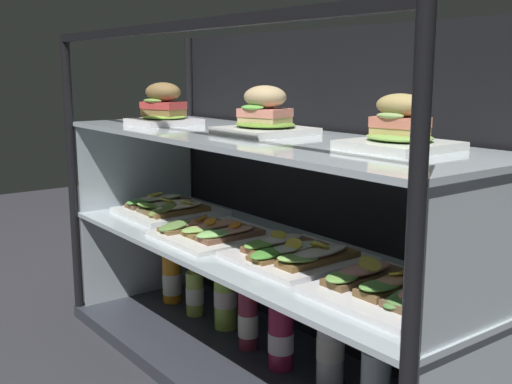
# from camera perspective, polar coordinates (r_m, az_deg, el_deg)

# --- Properties ---
(ground_plane) EXTENTS (6.00, 6.00, 0.02)m
(ground_plane) POSITION_cam_1_polar(r_m,az_deg,el_deg) (1.78, 0.00, -16.42)
(ground_plane) COLOR #2D2D33
(ground_plane) RESTS_ON ground
(case_base_deck) EXTENTS (1.39, 0.47, 0.04)m
(case_base_deck) POSITION_cam_1_polar(r_m,az_deg,el_deg) (1.76, 0.00, -15.58)
(case_base_deck) COLOR #30323A
(case_base_deck) RESTS_ON ground
(case_frame) EXTENTS (1.39, 0.47, 0.92)m
(case_frame) POSITION_cam_1_polar(r_m,az_deg,el_deg) (1.70, 4.12, 0.40)
(case_frame) COLOR black
(case_frame) RESTS_ON ground
(riser_lower_tier) EXTENTS (1.33, 0.41, 0.30)m
(riser_lower_tier) POSITION_cam_1_polar(r_m,az_deg,el_deg) (1.70, 0.00, -10.39)
(riser_lower_tier) COLOR silver
(riser_lower_tier) RESTS_ON case_base_deck
(shelf_lower_glass) EXTENTS (1.34, 0.43, 0.01)m
(shelf_lower_glass) POSITION_cam_1_polar(r_m,az_deg,el_deg) (1.64, 0.00, -5.22)
(shelf_lower_glass) COLOR silver
(shelf_lower_glass) RESTS_ON riser_lower_tier
(riser_upper_tier) EXTENTS (1.33, 0.41, 0.28)m
(riser_upper_tier) POSITION_cam_1_polar(r_m,az_deg,el_deg) (1.61, 0.00, -0.23)
(riser_upper_tier) COLOR silver
(riser_upper_tier) RESTS_ON shelf_lower_glass
(shelf_upper_glass) EXTENTS (1.34, 0.43, 0.01)m
(shelf_upper_glass) POSITION_cam_1_polar(r_m,az_deg,el_deg) (1.59, 0.00, 4.93)
(shelf_upper_glass) COLOR silver
(shelf_upper_glass) RESTS_ON riser_upper_tier
(plated_roll_sandwich_near_left_corner) EXTENTS (0.18, 0.18, 0.12)m
(plated_roll_sandwich_near_left_corner) POSITION_cam_1_polar(r_m,az_deg,el_deg) (1.90, -8.36, 7.44)
(plated_roll_sandwich_near_left_corner) COLOR white
(plated_roll_sandwich_near_left_corner) RESTS_ON shelf_upper_glass
(plated_roll_sandwich_far_left) EXTENTS (0.21, 0.21, 0.12)m
(plated_roll_sandwich_far_left) POSITION_cam_1_polar(r_m,az_deg,el_deg) (1.60, 0.73, 6.77)
(plated_roll_sandwich_far_left) COLOR white
(plated_roll_sandwich_far_left) RESTS_ON shelf_upper_glass
(plated_roll_sandwich_right_of_center) EXTENTS (0.20, 0.20, 0.11)m
(plated_roll_sandwich_right_of_center) POSITION_cam_1_polar(r_m,az_deg,el_deg) (1.33, 12.83, 5.37)
(plated_roll_sandwich_right_of_center) COLOR white
(plated_roll_sandwich_right_of_center) RESTS_ON shelf_upper_glass
(open_sandwich_tray_far_left) EXTENTS (0.28, 0.29, 0.06)m
(open_sandwich_tray_far_left) POSITION_cam_1_polar(r_m,az_deg,el_deg) (2.03, -8.00, -1.45)
(open_sandwich_tray_far_left) COLOR white
(open_sandwich_tray_far_left) RESTS_ON shelf_lower_glass
(open_sandwich_tray_mid_right) EXTENTS (0.28, 0.29, 0.06)m
(open_sandwich_tray_mid_right) POSITION_cam_1_polar(r_m,az_deg,el_deg) (1.73, -3.97, -3.58)
(open_sandwich_tray_mid_right) COLOR white
(open_sandwich_tray_mid_right) RESTS_ON shelf_lower_glass
(open_sandwich_tray_far_right) EXTENTS (0.28, 0.29, 0.06)m
(open_sandwich_tray_far_right) POSITION_cam_1_polar(r_m,az_deg,el_deg) (1.53, 3.50, -5.55)
(open_sandwich_tray_far_right) COLOR white
(open_sandwich_tray_far_right) RESTS_ON shelf_lower_glass
(open_sandwich_tray_center) EXTENTS (0.28, 0.29, 0.06)m
(open_sandwich_tray_center) POSITION_cam_1_polar(r_m,az_deg,el_deg) (1.32, 12.32, -8.42)
(open_sandwich_tray_center) COLOR white
(open_sandwich_tray_center) RESTS_ON shelf_lower_glass
(juice_bottle_front_second) EXTENTS (0.06, 0.06, 0.23)m
(juice_bottle_front_second) POSITION_cam_1_polar(r_m,az_deg,el_deg) (2.16, -7.61, -7.46)
(juice_bottle_front_second) COLOR orange
(juice_bottle_front_second) RESTS_ON case_base_deck
(juice_bottle_back_center) EXTENTS (0.06, 0.06, 0.18)m
(juice_bottle_back_center) POSITION_cam_1_polar(r_m,az_deg,el_deg) (2.04, -5.54, -9.02)
(juice_bottle_back_center) COLOR #B2CD56
(juice_bottle_back_center) RESTS_ON case_base_deck
(juice_bottle_front_left_end) EXTENTS (0.07, 0.07, 0.24)m
(juice_bottle_front_left_end) POSITION_cam_1_polar(r_m,az_deg,el_deg) (1.93, -2.76, -9.30)
(juice_bottle_front_left_end) COLOR #AFD84D
(juice_bottle_front_left_end) RESTS_ON case_base_deck
(juice_bottle_front_right_end) EXTENTS (0.06, 0.06, 0.24)m
(juice_bottle_front_right_end) POSITION_cam_1_polar(r_m,az_deg,el_deg) (1.80, -0.71, -11.18)
(juice_bottle_front_right_end) COLOR #922A41
(juice_bottle_front_right_end) RESTS_ON case_base_deck
(juice_bottle_front_fourth) EXTENTS (0.07, 0.07, 0.23)m
(juice_bottle_front_fourth) POSITION_cam_1_polar(r_m,az_deg,el_deg) (1.69, 2.26, -12.82)
(juice_bottle_front_fourth) COLOR #A01E43
(juice_bottle_front_fourth) RESTS_ON case_base_deck
(juice_bottle_back_left) EXTENTS (0.07, 0.07, 0.25)m
(juice_bottle_back_left) POSITION_cam_1_polar(r_m,az_deg,el_deg) (1.60, 6.74, -13.67)
(juice_bottle_back_left) COLOR white
(juice_bottle_back_left) RESTS_ON case_base_deck
(juice_bottle_near_post) EXTENTS (0.07, 0.07, 0.21)m
(juice_bottle_near_post) POSITION_cam_1_polar(r_m,az_deg,el_deg) (1.50, 10.74, -16.48)
(juice_bottle_near_post) COLOR silver
(juice_bottle_near_post) RESTS_ON case_base_deck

